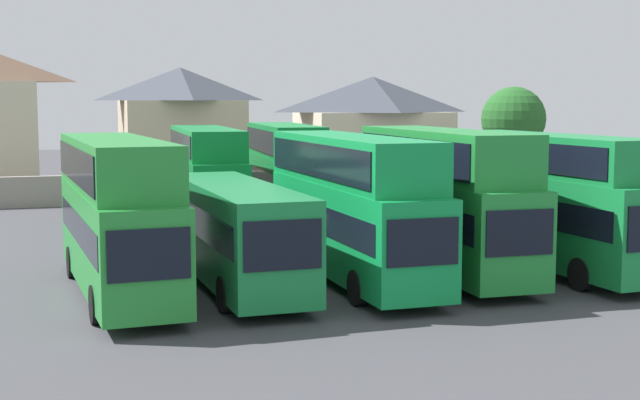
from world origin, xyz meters
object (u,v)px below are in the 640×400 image
tree_left_of_lot (513,119)px  bus_3 (351,200)px  house_terrace_right (372,130)px  bus_1 (117,208)px  bus_5 (550,194)px  bus_9 (346,180)px  bus_6 (129,186)px  house_terrace_centre (181,128)px  bus_2 (236,229)px  bus_8 (285,167)px  bus_4 (443,193)px  bus_7 (207,170)px

tree_left_of_lot → bus_3: bearing=-129.5°
house_terrace_right → bus_1: bearing=-122.5°
bus_5 → bus_9: bearing=-174.8°
bus_3 → bus_9: bearing=161.1°
bus_3 → bus_6: bearing=-159.2°
tree_left_of_lot → bus_9: bearing=-151.1°
house_terrace_centre → bus_9: bearing=-69.8°
bus_2 → bus_6: bearing=-174.1°
bus_8 → tree_left_of_lot: tree_left_of_lot is taller
house_terrace_right → tree_left_of_lot: house_terrace_right is taller
bus_1 → bus_5: size_ratio=1.03×
bus_4 → tree_left_of_lot: bearing=147.1°
house_terrace_right → bus_7: bearing=-131.1°
house_terrace_centre → tree_left_of_lot: house_terrace_centre is taller
bus_1 → bus_7: bearing=156.5°
bus_1 → house_terrace_centre: (6.89, 32.20, 1.45)m
bus_1 → tree_left_of_lot: tree_left_of_lot is taller
bus_1 → house_terrace_right: bearing=144.1°
bus_5 → bus_8: bus_5 is taller
bus_3 → bus_6: bus_3 is taller
bus_4 → house_terrace_right: house_terrace_right is taller
bus_7 → bus_9: 7.45m
bus_3 → bus_5: bearing=86.7°
bus_1 → tree_left_of_lot: size_ratio=1.63×
bus_3 → bus_6: 16.60m
bus_5 → bus_6: bearing=-142.6°
bus_4 → bus_9: bus_4 is taller
bus_6 → bus_8: bearing=88.8°
bus_6 → house_terrace_right: (19.14, 17.37, 2.00)m
bus_1 → bus_3: bus_1 is taller
bus_2 → bus_4: 7.67m
bus_3 → bus_6: size_ratio=1.06×
bus_1 → bus_7: size_ratio=1.02×
bus_5 → house_terrace_right: size_ratio=1.06×
bus_2 → bus_3: (4.03, 0.07, 0.84)m
bus_1 → bus_7: 16.20m
bus_2 → bus_1: bearing=-92.6°
bus_6 → bus_8: 7.98m
bus_4 → bus_8: bus_4 is taller
bus_2 → bus_9: bearing=148.1°
bus_8 → house_terrace_right: (11.20, 17.10, 1.24)m
bus_4 → bus_5: 3.99m
bus_2 → bus_9: (9.17, 15.68, 0.03)m
bus_1 → bus_5: bus_1 is taller
bus_7 → house_terrace_right: 23.39m
bus_5 → bus_6: (-13.57, 15.78, -0.77)m
bus_4 → tree_left_of_lot: size_ratio=1.59×
bus_3 → bus_7: (-2.27, 15.20, -0.09)m
bus_3 → bus_5: bus_3 is taller
bus_2 → bus_7: size_ratio=0.97×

